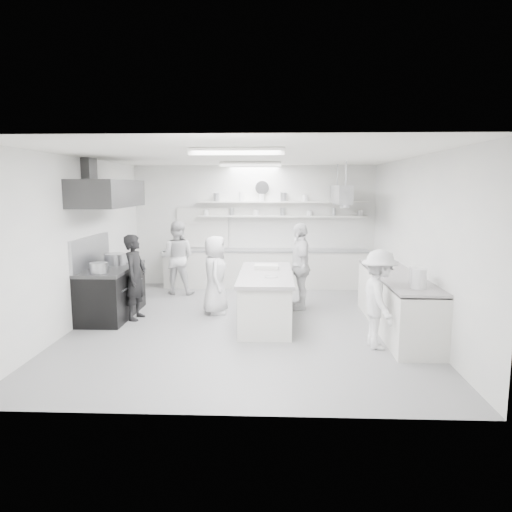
{
  "coord_description": "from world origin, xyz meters",
  "views": [
    {
      "loc": [
        0.53,
        -8.3,
        2.47
      ],
      "look_at": [
        0.16,
        0.6,
        1.16
      ],
      "focal_mm": 33.03,
      "sensor_mm": 36.0,
      "label": 1
    }
  ],
  "objects_px": {
    "back_counter": "(266,269)",
    "right_counter": "(396,302)",
    "stove": "(112,293)",
    "cook_stove": "(135,277)",
    "cook_back": "(177,257)",
    "prep_island": "(266,299)"
  },
  "relations": [
    {
      "from": "right_counter",
      "to": "cook_back",
      "type": "distance_m",
      "value": 5.11
    },
    {
      "from": "stove",
      "to": "prep_island",
      "type": "relative_size",
      "value": 0.76
    },
    {
      "from": "stove",
      "to": "right_counter",
      "type": "relative_size",
      "value": 0.55
    },
    {
      "from": "prep_island",
      "to": "cook_stove",
      "type": "distance_m",
      "value": 2.47
    },
    {
      "from": "back_counter",
      "to": "cook_stove",
      "type": "xyz_separation_m",
      "value": [
        -2.38,
        -2.97,
        0.34
      ]
    },
    {
      "from": "right_counter",
      "to": "cook_stove",
      "type": "xyz_separation_m",
      "value": [
        -4.73,
        0.43,
        0.33
      ]
    },
    {
      "from": "stove",
      "to": "prep_island",
      "type": "bearing_deg",
      "value": -5.06
    },
    {
      "from": "back_counter",
      "to": "right_counter",
      "type": "height_order",
      "value": "right_counter"
    },
    {
      "from": "right_counter",
      "to": "back_counter",
      "type": "bearing_deg",
      "value": 124.65
    },
    {
      "from": "cook_back",
      "to": "prep_island",
      "type": "bearing_deg",
      "value": 137.5
    },
    {
      "from": "right_counter",
      "to": "cook_back",
      "type": "height_order",
      "value": "cook_back"
    },
    {
      "from": "prep_island",
      "to": "cook_stove",
      "type": "xyz_separation_m",
      "value": [
        -2.44,
        0.09,
        0.37
      ]
    },
    {
      "from": "stove",
      "to": "back_counter",
      "type": "distance_m",
      "value": 4.03
    },
    {
      "from": "stove",
      "to": "right_counter",
      "type": "height_order",
      "value": "right_counter"
    },
    {
      "from": "back_counter",
      "to": "prep_island",
      "type": "bearing_deg",
      "value": -88.84
    },
    {
      "from": "stove",
      "to": "cook_back",
      "type": "relative_size",
      "value": 1.06
    },
    {
      "from": "cook_stove",
      "to": "cook_back",
      "type": "distance_m",
      "value": 2.18
    },
    {
      "from": "stove",
      "to": "right_counter",
      "type": "bearing_deg",
      "value": -6.52
    },
    {
      "from": "cook_stove",
      "to": "stove",
      "type": "bearing_deg",
      "value": 78.23
    },
    {
      "from": "stove",
      "to": "right_counter",
      "type": "xyz_separation_m",
      "value": [
        5.25,
        -0.6,
        0.02
      ]
    },
    {
      "from": "stove",
      "to": "cook_stove",
      "type": "xyz_separation_m",
      "value": [
        0.52,
        -0.17,
        0.35
      ]
    },
    {
      "from": "back_counter",
      "to": "cook_stove",
      "type": "relative_size",
      "value": 3.12
    }
  ]
}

